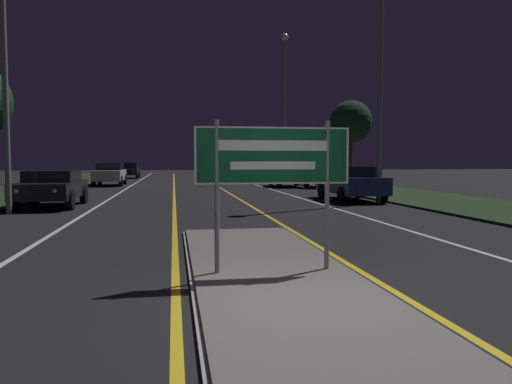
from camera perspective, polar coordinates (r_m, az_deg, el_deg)
The scene contains 20 objects.
ground_plane at distance 5.79m, azimuth 5.31°, elevation -13.52°, with size 160.00×160.00×0.00m, color black.
median_island at distance 7.38m, azimuth 1.93°, elevation -9.40°, with size 2.42×9.08×0.10m.
verge_left at distance 26.66m, azimuth -27.02°, elevation -0.32°, with size 5.00×100.00×0.08m.
verge_right at distance 27.65m, azimuth 13.88°, elevation 0.11°, with size 5.00×100.00×0.08m.
centre_line_yellow_left at distance 30.40m, azimuth -9.35°, elevation 0.41°, with size 0.12×70.00×0.01m.
centre_line_yellow_right at distance 30.53m, azimuth -4.08°, elevation 0.47°, with size 0.12×70.00×0.01m.
lane_line_white_left at distance 30.53m, azimuth -14.61°, elevation 0.36°, with size 0.12×70.00×0.01m.
lane_line_white_right at distance 30.91m, azimuth 1.09°, elevation 0.51°, with size 0.12×70.00×0.01m.
edge_line_white_left at distance 30.95m, azimuth -20.15°, elevation 0.29°, with size 0.10×70.00×0.01m.
edge_line_white_right at distance 31.60m, azimuth 6.45°, elevation 0.56°, with size 0.10×70.00×0.01m.
highway_sign at distance 7.18m, azimuth 1.96°, elevation 3.35°, with size 2.26×0.07×2.18m.
streetlight_right_near at distance 20.72m, azimuth 14.09°, elevation 17.52°, with size 0.54×0.54×10.46m.
streetlight_right_far at distance 37.33m, azimuth 3.29°, elevation 11.70°, with size 0.54×0.54×10.91m.
car_receding_0 at distance 21.45m, azimuth 10.82°, elevation 1.11°, with size 1.92×4.46×1.45m.
car_receding_1 at distance 32.03m, azimuth 3.71°, elevation 2.04°, with size 1.96×4.25×1.51m.
car_receding_2 at distance 43.33m, azimuth -4.23°, elevation 2.35°, with size 1.86×4.34×1.35m.
car_approaching_0 at distance 19.66m, azimuth -22.31°, elevation 0.55°, with size 2.02×4.27×1.33m.
car_approaching_1 at distance 34.84m, azimuth -16.36°, elevation 2.05°, with size 1.91×4.44×1.52m.
car_approaching_2 at distance 48.40m, azimuth -14.31°, elevation 2.46°, with size 1.89×4.50×1.47m.
roadside_palm_right at distance 32.68m, azimuth 10.77°, elevation 7.86°, with size 2.71×2.71×5.43m.
Camera 1 is at (-1.41, -5.35, 1.71)m, focal length 35.00 mm.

